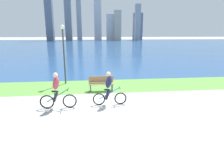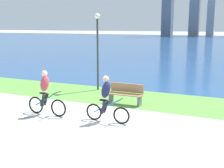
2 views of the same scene
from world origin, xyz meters
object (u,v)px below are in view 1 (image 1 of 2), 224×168
(cyclist_trailing, at_px, (57,91))
(bench_near_path, at_px, (101,84))
(lamppost_tall, at_px, (63,46))
(cyclist_lead, at_px, (109,88))

(cyclist_trailing, relative_size, bench_near_path, 1.13)
(cyclist_trailing, xyz_separation_m, lamppost_tall, (-0.17, 4.67, 1.72))
(bench_near_path, bearing_deg, lamppost_tall, 139.06)
(bench_near_path, distance_m, lamppost_tall, 3.77)
(lamppost_tall, bearing_deg, cyclist_lead, -59.94)
(cyclist_trailing, relative_size, lamppost_tall, 0.43)
(cyclist_lead, height_order, cyclist_trailing, cyclist_trailing)
(cyclist_lead, xyz_separation_m, bench_near_path, (-0.24, 2.43, -0.38))
(cyclist_lead, relative_size, cyclist_trailing, 0.98)
(cyclist_lead, relative_size, bench_near_path, 1.11)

